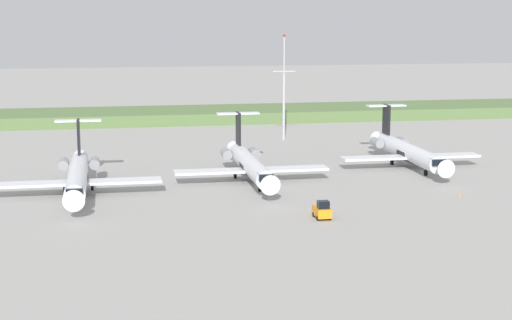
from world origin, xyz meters
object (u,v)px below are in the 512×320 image
(regional_jet_nearest, at_px, (78,175))
(regional_jet_second, at_px, (250,164))
(antenna_mast, at_px, (284,96))
(safety_cone_front_marker, at_px, (459,194))
(baggage_tug, at_px, (322,210))
(regional_jet_third, at_px, (407,151))

(regional_jet_nearest, height_order, regional_jet_second, same)
(antenna_mast, height_order, safety_cone_front_marker, antenna_mast)
(regional_jet_second, bearing_deg, regional_jet_nearest, -169.55)
(regional_jet_second, height_order, safety_cone_front_marker, regional_jet_second)
(antenna_mast, relative_size, safety_cone_front_marker, 37.60)
(regional_jet_nearest, distance_m, regional_jet_second, 25.37)
(baggage_tug, relative_size, safety_cone_front_marker, 5.82)
(antenna_mast, bearing_deg, regional_jet_third, -66.80)
(regional_jet_nearest, bearing_deg, antenna_mast, 48.05)
(regional_jet_second, xyz_separation_m, baggage_tug, (4.59, -24.50, -1.53))
(regional_jet_second, xyz_separation_m, antenna_mast, (13.65, 38.34, 6.09))
(regional_jet_nearest, height_order, baggage_tug, regional_jet_nearest)
(baggage_tug, distance_m, safety_cone_front_marker, 23.28)
(regional_jet_second, bearing_deg, safety_cone_front_marker, -31.28)
(safety_cone_front_marker, bearing_deg, baggage_tug, -158.40)
(regional_jet_nearest, distance_m, safety_cone_front_marker, 52.46)
(baggage_tug, bearing_deg, safety_cone_front_marker, 21.60)
(regional_jet_second, xyz_separation_m, regional_jet_third, (27.26, 6.60, 0.00))
(regional_jet_second, distance_m, regional_jet_third, 28.04)
(regional_jet_nearest, xyz_separation_m, baggage_tug, (29.53, -19.89, -1.53))
(regional_jet_third, xyz_separation_m, baggage_tug, (-22.67, -31.09, -1.53))
(antenna_mast, bearing_deg, safety_cone_front_marker, -76.96)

